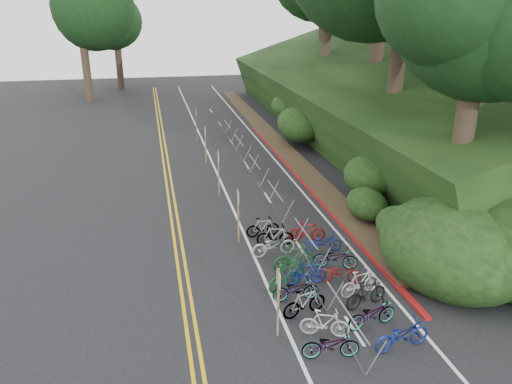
{
  "coord_description": "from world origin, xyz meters",
  "views": [
    {
      "loc": [
        -2.79,
        -14.39,
        9.78
      ],
      "look_at": [
        1.94,
        7.62,
        1.3
      ],
      "focal_mm": 35.0,
      "sensor_mm": 36.0,
      "label": 1
    }
  ],
  "objects": [
    {
      "name": "ground",
      "position": [
        0.0,
        0.0,
        0.0
      ],
      "size": [
        120.0,
        120.0,
        0.0
      ],
      "primitive_type": "plane",
      "color": "black",
      "rests_on": "ground"
    },
    {
      "name": "road_markings",
      "position": [
        0.63,
        10.1,
        0.0
      ],
      "size": [
        7.47,
        80.0,
        0.01
      ],
      "color": "gold",
      "rests_on": "ground"
    },
    {
      "name": "red_curb",
      "position": [
        5.7,
        12.0,
        0.05
      ],
      "size": [
        0.25,
        28.0,
        0.1
      ],
      "primitive_type": "cube",
      "color": "maroon",
      "rests_on": "ground"
    },
    {
      "name": "embankment",
      "position": [
        12.96,
        19.04,
        2.57
      ],
      "size": [
        14.3,
        48.14,
        9.11
      ],
      "color": "black",
      "rests_on": "ground"
    },
    {
      "name": "bike_rack_front",
      "position": [
        2.6,
        -2.38,
        0.84
      ],
      "size": [
        1.11,
        3.4,
        1.11
      ],
      "color": "gray",
      "rests_on": "ground"
    },
    {
      "name": "bike_racks_rest",
      "position": [
        3.0,
        13.0,
        0.85
      ],
      "size": [
        1.14,
        23.0,
        1.17
      ],
      "color": "gray",
      "rests_on": "ground"
    },
    {
      "name": "signpost_near",
      "position": [
        0.63,
        -1.71,
        1.37
      ],
      "size": [
        0.08,
        0.4,
        2.38
      ],
      "color": "brown",
      "rests_on": "ground"
    },
    {
      "name": "signposts_rest",
      "position": [
        0.6,
        14.0,
        1.43
      ],
      "size": [
        0.08,
        18.4,
        2.5
      ],
      "color": "brown",
      "rests_on": "ground"
    },
    {
      "name": "bike_front",
      "position": [
        1.67,
        0.95,
        0.53
      ],
      "size": [
        1.26,
        1.81,
        1.07
      ],
      "primitive_type": "imported",
      "rotation": [
        0.0,
        0.0,
        2.05
      ],
      "color": "#144C1E",
      "rests_on": "ground"
    },
    {
      "name": "bike_valet",
      "position": [
        2.92,
        0.75,
        0.47
      ],
      "size": [
        3.25,
        10.24,
        1.07
      ],
      "color": "slate",
      "rests_on": "ground"
    }
  ]
}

